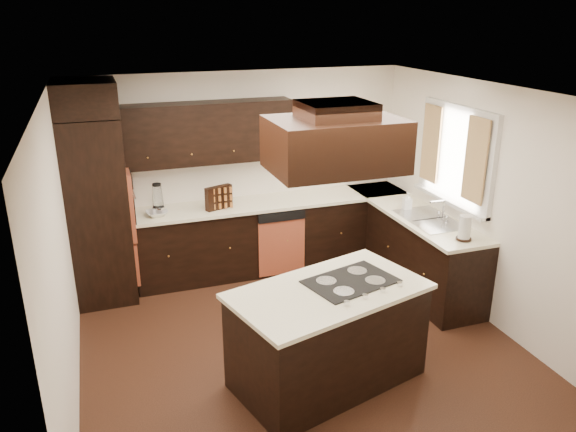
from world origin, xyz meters
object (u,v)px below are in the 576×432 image
object	(u,v)px
oven_column	(98,210)
range_hood	(335,144)
spice_rack	(219,198)
island	(328,337)

from	to	relation	value
oven_column	range_hood	size ratio (longest dim) A/B	2.02
oven_column	spice_rack	xyz separation A→B (m)	(1.38, 0.01, 0.00)
oven_column	island	world-z (taller)	oven_column
island	spice_rack	distance (m)	2.48
oven_column	spice_rack	size ratio (longest dim) A/B	6.25
spice_rack	oven_column	bearing A→B (deg)	159.81
range_hood	spice_rack	xyz separation A→B (m)	(-0.49, 2.26, -1.10)
oven_column	range_hood	xyz separation A→B (m)	(1.88, -2.25, 1.10)
spice_rack	island	bearing A→B (deg)	-100.15
island	spice_rack	size ratio (longest dim) A/B	4.78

